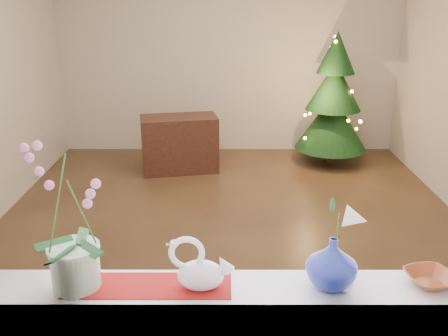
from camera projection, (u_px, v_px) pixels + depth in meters
The scene contains 14 objects.
ground at pixel (231, 229), 4.64m from camera, with size 5.00×5.00×0.00m, color #372216.
wall_back at pixel (229, 51), 6.55m from camera, with size 4.50×0.10×2.70m, color #BDB3A6.
wall_front at pixel (240, 205), 1.84m from camera, with size 4.50×0.10×2.70m, color #BDB3A6.
windowsill at pixel (238, 290), 2.11m from camera, with size 2.20×0.26×0.04m, color white.
window_frame at pixel (241, 111), 1.75m from camera, with size 2.22×0.06×1.60m, color white, non-canonical shape.
runner at pixel (148, 286), 2.10m from camera, with size 0.70×0.20×0.01m, color maroon.
orchid_pot at pixel (70, 218), 1.99m from camera, with size 0.22×0.22×0.63m, color beige, non-canonical shape.
swan at pixel (201, 264), 2.05m from camera, with size 0.27×0.12×0.23m, color white, non-canonical shape.
blue_vase at pixel (332, 259), 2.06m from camera, with size 0.24×0.24×0.26m, color navy.
lily at pixel (336, 210), 1.99m from camera, with size 0.14×0.08×0.19m, color white, non-canonical shape.
paperweight at pixel (344, 284), 2.06m from camera, with size 0.07×0.07×0.07m, color silver.
amber_dish at pixel (430, 280), 2.11m from camera, with size 0.17×0.17×0.04m, color brown.
xmas_tree at pixel (333, 99), 6.20m from camera, with size 0.90×0.90×1.65m, color black, non-canonical shape.
side_table at pixel (180, 144), 6.07m from camera, with size 0.90×0.45×0.68m, color black.
Camera 1 is at (-0.06, -4.18, 2.10)m, focal length 40.00 mm.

